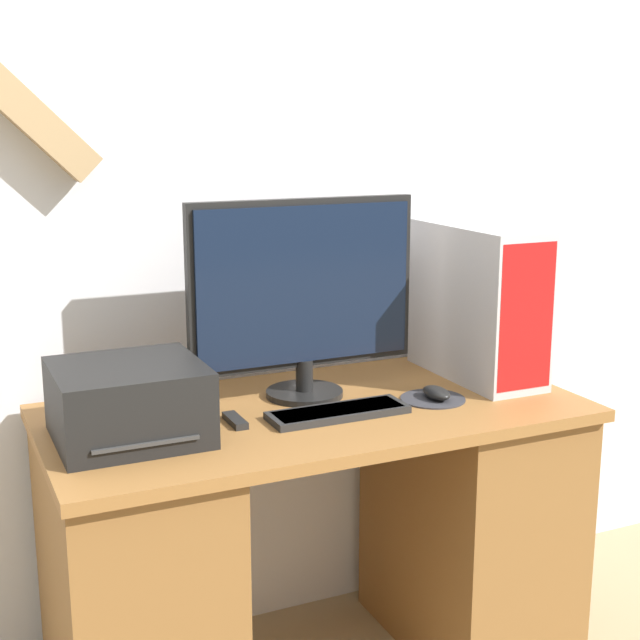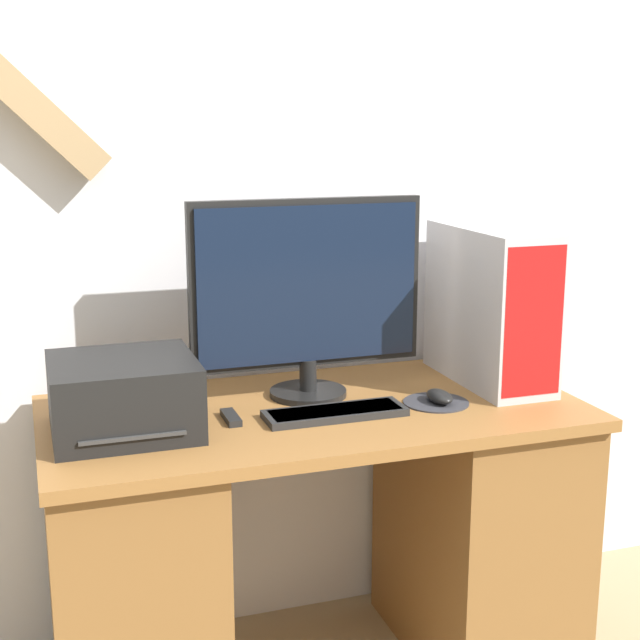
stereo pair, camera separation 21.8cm
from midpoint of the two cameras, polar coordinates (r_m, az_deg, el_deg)
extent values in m
cube|color=silver|center=(2.49, -6.60, 9.90)|extent=(6.40, 0.05, 2.70)
cube|color=brown|center=(2.24, -3.14, -6.02)|extent=(1.34, 0.66, 0.03)
cube|color=brown|center=(2.28, -14.60, -16.58)|extent=(0.37, 0.61, 0.74)
cube|color=brown|center=(2.58, 7.02, -12.64)|extent=(0.37, 0.61, 0.74)
cylinder|color=black|center=(2.32, -3.70, -4.73)|extent=(0.20, 0.20, 0.02)
cylinder|color=black|center=(2.31, -3.72, -3.57)|extent=(0.04, 0.04, 0.08)
cube|color=black|center=(2.26, -3.88, 2.33)|extent=(0.61, 0.03, 0.43)
cube|color=black|center=(2.25, -3.73, 2.26)|extent=(0.58, 0.01, 0.40)
cube|color=black|center=(2.17, -1.72, -5.99)|extent=(0.35, 0.11, 0.02)
cube|color=#424242|center=(2.16, -1.72, -5.85)|extent=(0.32, 0.09, 0.01)
cylinder|color=#2D2D33|center=(2.30, 4.55, -5.09)|extent=(0.17, 0.17, 0.00)
ellipsoid|color=black|center=(2.29, 4.77, -4.71)|extent=(0.06, 0.10, 0.03)
cube|color=#B2B2B7|center=(2.47, 7.59, 1.14)|extent=(0.18, 0.44, 0.42)
cube|color=red|center=(2.30, 10.43, 0.16)|extent=(0.17, 0.01, 0.38)
cube|color=black|center=(2.07, -15.15, -5.12)|extent=(0.33, 0.31, 0.17)
cube|color=#333333|center=(2.00, -14.62, -7.17)|extent=(0.23, 0.14, 0.01)
cube|color=black|center=(2.14, -8.39, -6.43)|extent=(0.03, 0.10, 0.02)
camera|label=1|loc=(0.11, -92.86, -0.65)|focal=50.00mm
camera|label=2|loc=(0.11, 87.14, 0.65)|focal=50.00mm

